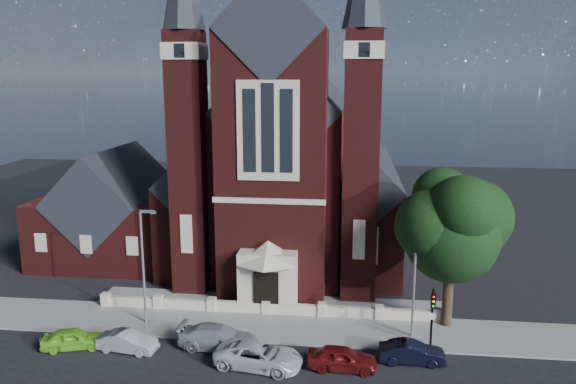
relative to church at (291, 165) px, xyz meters
name	(u,v)px	position (x,y,z in m)	size (l,w,h in m)	color
ground	(281,273)	(0.00, -7.94, -8.19)	(120.00, 120.00, 0.00)	black
pavement_strip	(262,326)	(0.00, -18.44, -8.19)	(60.00, 5.00, 0.12)	gray
forecourt_paving	(270,303)	(0.00, -14.44, -8.19)	(26.00, 3.00, 0.14)	gray
forecourt_wall	(266,314)	(0.00, -16.44, -8.19)	(24.00, 0.40, 0.90)	#AFA18B
church	(291,165)	(0.00, 0.00, 0.00)	(20.01, 34.90, 29.20)	#461412
parish_hall	(116,215)	(-16.00, -4.94, -4.17)	(12.00, 12.20, 10.24)	#461412
street_tree	(454,229)	(12.60, -17.23, -1.23)	(6.40, 6.60, 10.70)	black
street_lamp_left	(144,260)	(-7.91, -18.94, -3.59)	(1.16, 0.22, 8.09)	gray
street_lamp_right	(416,271)	(10.09, -18.94, -3.59)	(1.16, 0.22, 8.09)	gray
traffic_signal	(432,311)	(11.00, -20.52, -5.60)	(0.28, 0.42, 4.00)	black
car_lime_van	(73,339)	(-11.27, -22.87, -7.53)	(1.54, 3.83, 1.30)	#79D32A
car_silver_a	(127,342)	(-7.73, -22.84, -7.56)	(1.32, 3.79, 1.25)	#96999D
car_silver_b	(219,337)	(-2.18, -21.84, -7.44)	(2.08, 5.11, 1.48)	#989B9F
car_white_suv	(259,356)	(0.70, -23.81, -7.46)	(2.40, 5.20, 1.45)	silver
car_dark_red	(342,358)	(5.55, -23.50, -7.49)	(1.64, 4.07, 1.39)	#611011
car_navy	(412,353)	(9.68, -22.27, -7.54)	(1.37, 3.94, 1.30)	black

